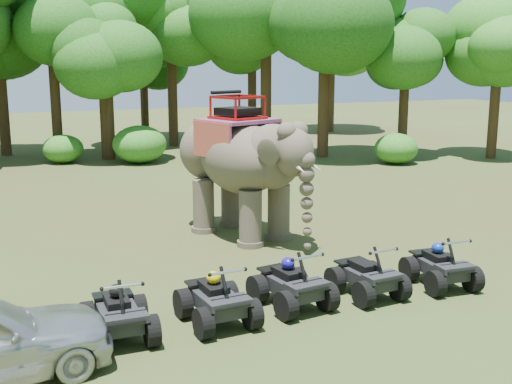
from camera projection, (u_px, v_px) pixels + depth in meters
ground at (276, 280)px, 15.21m from camera, size 110.00×110.00×0.00m
elephant at (240, 165)px, 18.68m from camera, size 3.72×5.47×4.22m
atv_0 at (118, 307)px, 11.87m from camera, size 1.28×1.73×1.25m
atv_1 at (217, 293)px, 12.57m from camera, size 1.33×1.77×1.27m
atv_2 at (292, 278)px, 13.43m from camera, size 1.45×1.86×1.28m
atv_3 at (367, 270)px, 14.04m from camera, size 1.29×1.71×1.21m
atv_4 at (441, 260)px, 14.66m from camera, size 1.35×1.76×1.23m
tree_0 at (104, 90)px, 33.05m from camera, size 5.08×5.08×7.26m
tree_1 at (172, 71)px, 38.14m from camera, size 6.31×6.31×9.02m
tree_2 at (252, 88)px, 38.24m from camera, size 4.92×4.92×7.03m
tree_3 at (324, 63)px, 33.77m from camera, size 6.96×6.96×9.94m
tree_4 at (404, 91)px, 34.30m from camera, size 4.92×4.92×7.03m
tree_5 at (496, 89)px, 33.45m from camera, size 5.12×5.12×7.32m
tree_29 at (0, 72)px, 34.30m from camera, size 6.31×6.31×9.01m
tree_32 at (105, 59)px, 35.44m from camera, size 7.24×7.24×10.35m
tree_34 at (144, 83)px, 41.84m from camera, size 5.11×5.11×7.29m
tree_35 at (331, 67)px, 46.02m from camera, size 6.50×6.50×9.28m
tree_36 at (266, 58)px, 35.70m from camera, size 7.31×7.31×10.44m
tree_37 at (108, 92)px, 33.07m from camera, size 4.91×4.91×7.02m
tree_39 at (55, 86)px, 33.50m from camera, size 5.30×5.30×7.57m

